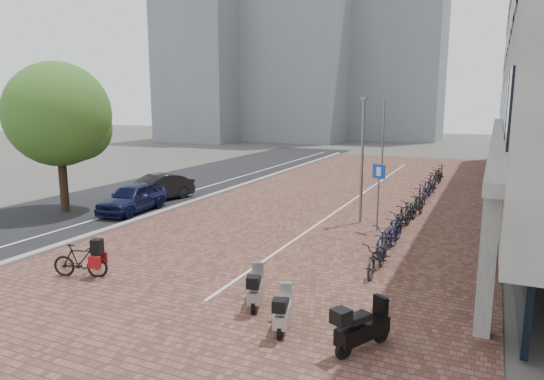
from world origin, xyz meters
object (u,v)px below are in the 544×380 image
Objects in this scene: car_dark at (156,188)px; parking_sign at (378,186)px; hero_bike at (80,260)px; scooter_back at (283,310)px; scooter_front at (256,287)px; car_navy at (133,198)px; scooter_mid at (363,326)px.

car_dark is 1.54× the size of parking_sign.
parking_sign is (6.82, 8.83, 1.32)m from hero_bike.
scooter_back is 0.52× the size of parking_sign.
scooter_front is at bearing -104.81° from hero_bike.
car_dark reaches higher than car_navy.
car_dark is 17.40m from scooter_mid.
car_navy reaches higher than scooter_mid.
car_dark is 2.40× the size of hero_bike.
hero_bike is 1.19× the size of scooter_front.
car_navy is 1.48× the size of parking_sign.
car_navy is 2.85× the size of scooter_back.
car_navy is 2.74× the size of scooter_front.
parking_sign is (-1.84, 9.60, 1.30)m from scooter_mid.
scooter_back is (6.77, -0.58, -0.04)m from hero_bike.
car_navy reaches higher than scooter_front.
car_dark is at bearing 169.67° from scooter_mid.
car_dark is 11.17m from hero_bike.
parking_sign reaches higher than car_dark.
scooter_back is (1.15, -0.92, -0.02)m from scooter_front.
car_dark is 2.86× the size of scooter_front.
hero_bike is 11.23m from parking_sign.
scooter_back is at bearing -157.98° from scooter_mid.
car_dark reaches higher than scooter_back.
car_navy is at bearing 128.54° from scooter_back.
car_navy is 8.64m from hero_bike.
scooter_back is at bearing -113.21° from hero_bike.
parking_sign is at bearing 8.90° from car_dark.
scooter_mid is 1.90m from scooter_back.
scooter_front is 0.92× the size of scooter_mid.
car_navy is 2.51× the size of scooter_mid.
hero_bike reaches higher than scooter_front.
scooter_front is (10.62, -9.64, -0.19)m from car_dark.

